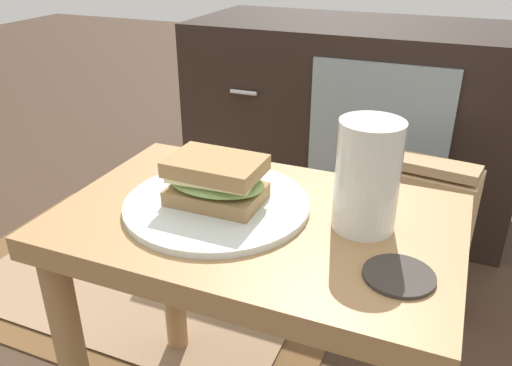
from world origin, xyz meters
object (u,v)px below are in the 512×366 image
object	(u,v)px
coaster	(399,276)
sandwich_front	(215,182)
beer_glass	(367,177)
plate	(216,205)
paper_bag	(422,237)
tv_cabinet	(351,119)

from	to	relation	value
coaster	sandwich_front	bearing A→B (deg)	165.96
sandwich_front	beer_glass	world-z (taller)	beer_glass
plate	sandwich_front	size ratio (longest dim) A/B	1.89
beer_glass	paper_bag	world-z (taller)	beer_glass
plate	paper_bag	distance (m)	0.63
beer_glass	paper_bag	bearing A→B (deg)	82.33
plate	coaster	world-z (taller)	plate
beer_glass	paper_bag	distance (m)	0.59
tv_cabinet	paper_bag	xyz separation A→B (m)	(0.28, -0.45, -0.11)
tv_cabinet	beer_glass	world-z (taller)	beer_glass
beer_glass	tv_cabinet	bearing A→B (deg)	103.15
tv_cabinet	sandwich_front	distance (m)	0.98
sandwich_front	paper_bag	bearing A→B (deg)	61.79
beer_glass	plate	bearing A→B (deg)	-171.44
tv_cabinet	paper_bag	bearing A→B (deg)	-58.35
coaster	plate	bearing A→B (deg)	165.96
sandwich_front	beer_glass	distance (m)	0.21
beer_glass	paper_bag	xyz separation A→B (m)	(0.06, 0.47, -0.35)
tv_cabinet	plate	xyz separation A→B (m)	(0.01, -0.95, 0.17)
plate	beer_glass	world-z (taller)	beer_glass
plate	sandwich_front	world-z (taller)	sandwich_front
tv_cabinet	coaster	bearing A→B (deg)	-74.71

